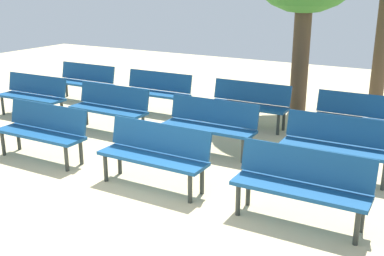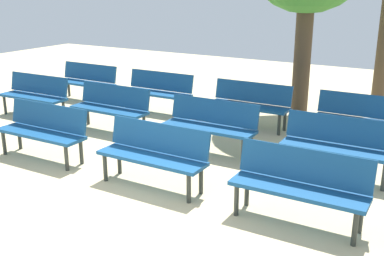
# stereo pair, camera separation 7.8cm
# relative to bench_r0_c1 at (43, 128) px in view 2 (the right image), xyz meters

# --- Properties ---
(ground_plane) EXTENTS (25.63, 25.63, 0.00)m
(ground_plane) POSITION_rel_bench_r0_c1_xyz_m (2.13, -1.57, -0.50)
(ground_plane) COLOR #CCB789
(bench_r0_c1) EXTENTS (1.61, 0.50, 0.87)m
(bench_r0_c1) POSITION_rel_bench_r0_c1_xyz_m (0.00, 0.00, 0.00)
(bench_r0_c1) COLOR navy
(bench_r0_c1) RESTS_ON ground_plane
(bench_r0_c2) EXTENTS (1.60, 0.48, 0.87)m
(bench_r0_c2) POSITION_rel_bench_r0_c1_xyz_m (2.16, 0.01, 0.00)
(bench_r0_c2) COLOR navy
(bench_r0_c2) RESTS_ON ground_plane
(bench_r0_c3) EXTENTS (1.61, 0.50, 0.87)m
(bench_r0_c3) POSITION_rel_bench_r0_c1_xyz_m (4.24, 0.02, 0.00)
(bench_r0_c3) COLOR navy
(bench_r0_c3) RESTS_ON ground_plane
(bench_r1_c0) EXTENTS (1.61, 0.53, 0.87)m
(bench_r1_c0) POSITION_rel_bench_r0_c1_xyz_m (-2.09, 1.69, 0.00)
(bench_r1_c0) COLOR navy
(bench_r1_c0) RESTS_ON ground_plane
(bench_r1_c1) EXTENTS (1.60, 0.49, 0.87)m
(bench_r1_c1) POSITION_rel_bench_r0_c1_xyz_m (-0.01, 1.70, 0.00)
(bench_r1_c1) COLOR navy
(bench_r1_c1) RESTS_ON ground_plane
(bench_r1_c2) EXTENTS (1.61, 0.50, 0.87)m
(bench_r1_c2) POSITION_rel_bench_r0_c1_xyz_m (2.17, 1.64, 0.00)
(bench_r1_c2) COLOR navy
(bench_r1_c2) RESTS_ON ground_plane
(bench_r1_c3) EXTENTS (1.61, 0.52, 0.87)m
(bench_r1_c3) POSITION_rel_bench_r0_c1_xyz_m (4.27, 1.66, 0.00)
(bench_r1_c3) COLOR navy
(bench_r1_c3) RESTS_ON ground_plane
(bench_r2_c0) EXTENTS (1.60, 0.49, 0.87)m
(bench_r2_c0) POSITION_rel_bench_r0_c1_xyz_m (-2.12, 3.31, 0.00)
(bench_r2_c0) COLOR navy
(bench_r2_c0) RESTS_ON ground_plane
(bench_r2_c1) EXTENTS (1.60, 0.50, 0.87)m
(bench_r2_c1) POSITION_rel_bench_r0_c1_xyz_m (-0.03, 3.30, 0.00)
(bench_r2_c1) COLOR navy
(bench_r2_c1) RESTS_ON ground_plane
(bench_r2_c2) EXTENTS (1.60, 0.49, 0.87)m
(bench_r2_c2) POSITION_rel_bench_r0_c1_xyz_m (2.16, 3.29, 0.00)
(bench_r2_c2) COLOR navy
(bench_r2_c2) RESTS_ON ground_plane
(bench_r2_c3) EXTENTS (1.60, 0.50, 0.87)m
(bench_r2_c3) POSITION_rel_bench_r0_c1_xyz_m (4.27, 3.31, 0.00)
(bench_r2_c3) COLOR navy
(bench_r2_c3) RESTS_ON ground_plane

